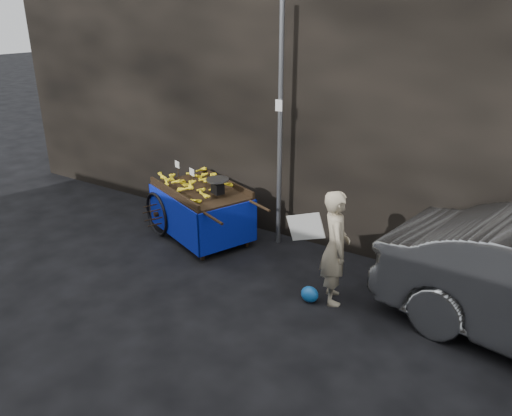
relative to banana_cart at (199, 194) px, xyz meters
The scene contains 6 objects.
ground 1.49m from the banana_cart, 36.97° to the right, with size 80.00×80.00×0.00m, color black.
building_wall 2.86m from the banana_cart, 53.22° to the left, with size 13.50×2.00×5.00m.
street_pole 1.84m from the banana_cart, 23.14° to the left, with size 0.12×0.10×4.00m.
banana_cart is the anchor object (origin of this frame).
vendor 2.95m from the banana_cart, 12.43° to the right, with size 0.99×0.71×1.63m.
plastic_bag 2.87m from the banana_cart, 18.06° to the right, with size 0.26×0.20×0.23m, color #175DB2.
Camera 1 is at (4.31, -5.55, 3.83)m, focal length 35.00 mm.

